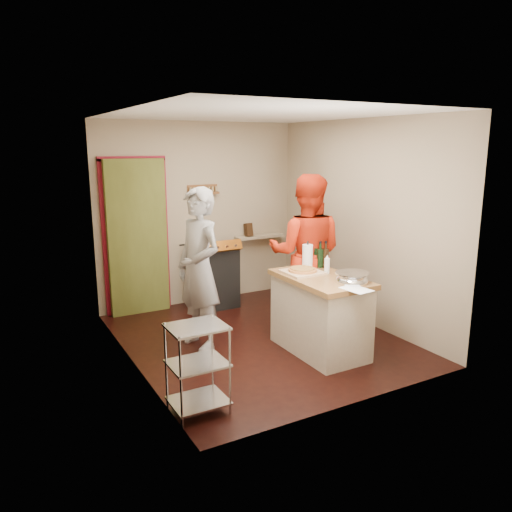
# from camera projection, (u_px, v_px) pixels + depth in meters

# --- Properties ---
(floor) EXTENTS (3.50, 3.50, 0.00)m
(floor) POSITION_uv_depth(u_px,v_px,m) (259.00, 339.00, 5.98)
(floor) COLOR black
(floor) RESTS_ON ground
(back_wall) EXTENTS (3.00, 0.44, 2.60)m
(back_wall) POSITION_uv_depth(u_px,v_px,m) (156.00, 229.00, 6.95)
(back_wall) COLOR gray
(back_wall) RESTS_ON ground
(left_wall) EXTENTS (0.04, 3.50, 2.60)m
(left_wall) POSITION_uv_depth(u_px,v_px,m) (129.00, 244.00, 4.99)
(left_wall) COLOR gray
(left_wall) RESTS_ON ground
(right_wall) EXTENTS (0.04, 3.50, 2.60)m
(right_wall) POSITION_uv_depth(u_px,v_px,m) (360.00, 222.00, 6.41)
(right_wall) COLOR gray
(right_wall) RESTS_ON ground
(ceiling) EXTENTS (3.00, 3.50, 0.02)m
(ceiling) POSITION_uv_depth(u_px,v_px,m) (259.00, 113.00, 5.42)
(ceiling) COLOR white
(ceiling) RESTS_ON back_wall
(stove) EXTENTS (0.60, 0.63, 1.00)m
(stove) POSITION_uv_depth(u_px,v_px,m) (213.00, 275.00, 7.12)
(stove) COLOR black
(stove) RESTS_ON ground
(wire_shelving) EXTENTS (0.48, 0.40, 0.80)m
(wire_shelving) POSITION_uv_depth(u_px,v_px,m) (198.00, 365.00, 4.26)
(wire_shelving) COLOR silver
(wire_shelving) RESTS_ON ground
(island) EXTENTS (0.68, 1.31, 1.18)m
(island) POSITION_uv_depth(u_px,v_px,m) (320.00, 312.00, 5.53)
(island) COLOR beige
(island) RESTS_ON ground
(person_stripe) EXTENTS (0.57, 0.75, 1.83)m
(person_stripe) POSITION_uv_depth(u_px,v_px,m) (199.00, 269.00, 5.59)
(person_stripe) COLOR #A8A7AC
(person_stripe) RESTS_ON ground
(person_red) EXTENTS (1.19, 1.16, 1.94)m
(person_red) POSITION_uv_depth(u_px,v_px,m) (306.00, 253.00, 6.14)
(person_red) COLOR #B7230C
(person_red) RESTS_ON ground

